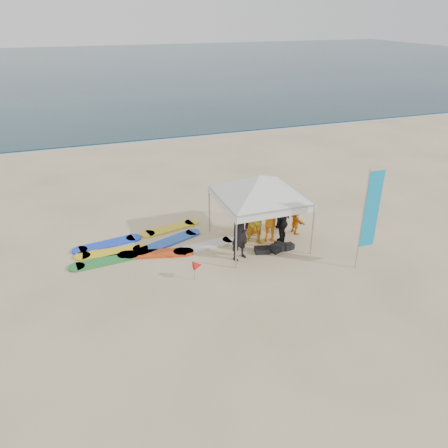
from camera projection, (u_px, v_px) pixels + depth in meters
ground at (239, 301)px, 12.60m from camera, size 120.00×120.00×0.00m
ocean at (88, 67)px, 63.25m from camera, size 160.00×84.00×0.08m
shoreline_foam at (135, 141)px, 27.97m from camera, size 160.00×1.20×0.01m
person_black_a at (240, 233)px, 14.36m from camera, size 0.84×0.71×1.95m
person_yellow at (257, 221)px, 15.30m from camera, size 1.08×1.00×1.78m
person_orange_a at (270, 218)px, 15.54m from camera, size 1.30×0.99×1.77m
person_black_b at (282, 222)px, 15.33m from camera, size 1.03×0.94×1.69m
person_orange_b at (253, 213)px, 16.07m from camera, size 0.84×0.56×1.68m
person_seated at (296, 221)px, 16.23m from camera, size 0.30×0.94×1.01m
canopy_tent at (260, 175)px, 14.66m from camera, size 3.89×3.89×2.94m
feather_flag at (370, 211)px, 13.43m from camera, size 0.57×0.04×3.39m
marker_pennant at (198, 265)px, 13.41m from camera, size 0.28×0.28×0.64m
gear_pile at (276, 248)px, 15.21m from camera, size 1.46×0.60×0.22m
surfboard_spread at (148, 246)px, 15.44m from camera, size 5.41×2.70×0.07m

